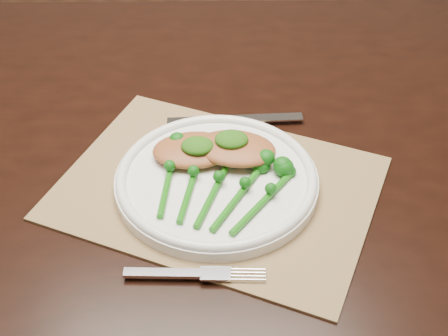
{
  "coord_description": "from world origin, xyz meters",
  "views": [
    {
      "loc": [
        0.24,
        -0.96,
        1.36
      ],
      "look_at": [
        0.23,
        -0.29,
        0.78
      ],
      "focal_mm": 50.0,
      "sensor_mm": 36.0,
      "label": 1
    }
  ],
  "objects_px": {
    "chicken_fillet_left": "(193,150)",
    "broccolini_bundle": "(214,192)",
    "placemat": "(218,188)",
    "dinner_plate": "(217,179)",
    "dining_table": "(184,272)"
  },
  "relations": [
    {
      "from": "dinner_plate",
      "to": "chicken_fillet_left",
      "type": "bearing_deg",
      "value": 127.85
    },
    {
      "from": "dinner_plate",
      "to": "chicken_fillet_left",
      "type": "distance_m",
      "value": 0.06
    },
    {
      "from": "dinner_plate",
      "to": "placemat",
      "type": "bearing_deg",
      "value": -54.66
    },
    {
      "from": "dining_table",
      "to": "chicken_fillet_left",
      "type": "xyz_separation_m",
      "value": [
        0.04,
        -0.1,
        0.41
      ]
    },
    {
      "from": "dining_table",
      "to": "broccolini_bundle",
      "type": "relative_size",
      "value": 7.42
    },
    {
      "from": "chicken_fillet_left",
      "to": "placemat",
      "type": "bearing_deg",
      "value": -58.62
    },
    {
      "from": "dining_table",
      "to": "chicken_fillet_left",
      "type": "bearing_deg",
      "value": -72.08
    },
    {
      "from": "dining_table",
      "to": "placemat",
      "type": "xyz_separation_m",
      "value": [
        0.07,
        -0.15,
        0.37
      ]
    },
    {
      "from": "broccolini_bundle",
      "to": "dining_table",
      "type": "bearing_deg",
      "value": 128.3
    },
    {
      "from": "placemat",
      "to": "broccolini_bundle",
      "type": "height_order",
      "value": "broccolini_bundle"
    },
    {
      "from": "placemat",
      "to": "broccolini_bundle",
      "type": "xyz_separation_m",
      "value": [
        -0.0,
        -0.03,
        0.02
      ]
    },
    {
      "from": "dinner_plate",
      "to": "broccolini_bundle",
      "type": "relative_size",
      "value": 1.33
    },
    {
      "from": "placemat",
      "to": "dining_table",
      "type": "bearing_deg",
      "value": 137.62
    },
    {
      "from": "chicken_fillet_left",
      "to": "broccolini_bundle",
      "type": "distance_m",
      "value": 0.09
    },
    {
      "from": "dining_table",
      "to": "broccolini_bundle",
      "type": "distance_m",
      "value": 0.45
    }
  ]
}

